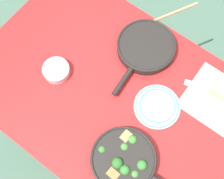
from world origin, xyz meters
TOP-DOWN VIEW (x-y plane):
  - ground_plane at (0.00, 0.00)m, footprint 14.00×14.00m
  - dining_table_red at (0.00, 0.00)m, footprint 1.30×0.89m
  - skillet_broccoli at (0.23, -0.22)m, footprint 0.39×0.28m
  - skillet_eggs at (-0.00, 0.27)m, footprint 0.28×0.43m
  - wooden_spoon at (-0.05, 0.43)m, footprint 0.21×0.36m
  - parchment_sheet at (0.42, 0.25)m, footprint 0.31×0.27m
  - cheese_block at (0.40, 0.29)m, footprint 0.09×0.08m
  - dinner_plate_stack at (0.21, 0.06)m, footprint 0.21×0.21m
  - prep_bowl_steel at (-0.26, -0.08)m, footprint 0.13×0.13m

SIDE VIEW (x-z plane):
  - ground_plane at x=0.00m, z-range 0.00..0.00m
  - dining_table_red at x=0.00m, z-range 0.30..1.06m
  - parchment_sheet at x=0.42m, z-range 0.76..0.76m
  - wooden_spoon at x=-0.05m, z-range 0.76..0.78m
  - dinner_plate_stack at x=0.21m, z-range 0.76..0.79m
  - prep_bowl_steel at x=-0.26m, z-range 0.76..0.80m
  - cheese_block at x=0.40m, z-range 0.76..0.81m
  - skillet_eggs at x=0.00m, z-range 0.76..0.81m
  - skillet_broccoli at x=0.23m, z-range 0.76..0.83m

